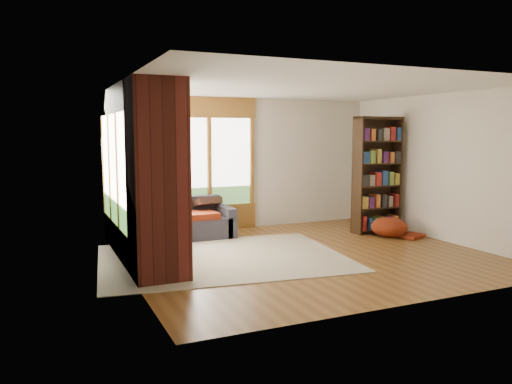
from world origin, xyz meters
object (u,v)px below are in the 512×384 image
object	(u,v)px
area_rug	(223,258)
brick_chimney	(158,180)
bookshelf	(377,175)
sectional_sofa	(158,227)
pouf	(389,226)
dog_tan	(165,197)
dog_brindle	(165,205)

from	to	relation	value
area_rug	brick_chimney	bearing A→B (deg)	-149.79
bookshelf	area_rug	bearing A→B (deg)	-168.12
brick_chimney	bookshelf	size ratio (longest dim) A/B	1.17
sectional_sofa	pouf	distance (m)	4.20
brick_chimney	dog_tan	size ratio (longest dim) A/B	2.68
brick_chimney	sectional_sofa	xyz separation A→B (m)	(0.45, 2.05, -1.00)
bookshelf	brick_chimney	bearing A→B (deg)	-163.16
brick_chimney	pouf	distance (m)	4.72
pouf	dog_tan	xyz separation A→B (m)	(-3.86, 1.35, 0.58)
sectional_sofa	pouf	world-z (taller)	sectional_sofa
bookshelf	dog_brindle	size ratio (longest dim) A/B	3.00
brick_chimney	pouf	world-z (taller)	brick_chimney
sectional_sofa	pouf	bearing A→B (deg)	-17.93
bookshelf	pouf	bearing A→B (deg)	-96.00
area_rug	bookshelf	world-z (taller)	bookshelf
brick_chimney	area_rug	xyz separation A→B (m)	(1.13, 0.66, -1.29)
dog_brindle	pouf	bearing A→B (deg)	-101.02
area_rug	dog_tan	world-z (taller)	dog_tan
sectional_sofa	area_rug	size ratio (longest dim) A/B	0.60
brick_chimney	sectional_sofa	world-z (taller)	brick_chimney
bookshelf	dog_brindle	bearing A→B (deg)	175.95
area_rug	pouf	size ratio (longest dim) A/B	5.47
brick_chimney	bookshelf	xyz separation A→B (m)	(4.54, 1.37, -0.19)
bookshelf	dog_tan	bearing A→B (deg)	167.15
dog_brindle	dog_tan	bearing A→B (deg)	-13.95
pouf	dog_brindle	size ratio (longest dim) A/B	0.91
sectional_sofa	dog_brindle	distance (m)	0.58
sectional_sofa	area_rug	xyz separation A→B (m)	(0.68, -1.39, -0.30)
sectional_sofa	dog_tan	xyz separation A→B (m)	(0.18, 0.22, 0.47)
sectional_sofa	bookshelf	bearing A→B (deg)	-11.65
brick_chimney	pouf	size ratio (longest dim) A/B	3.88
brick_chimney	area_rug	world-z (taller)	brick_chimney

